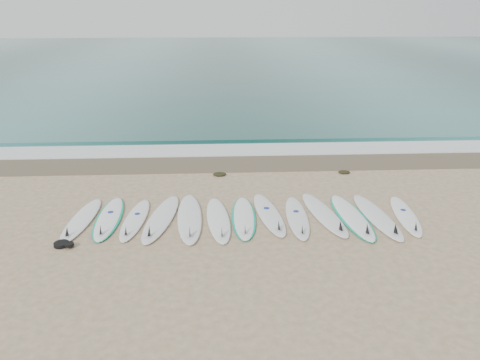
{
  "coord_description": "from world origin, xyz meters",
  "views": [
    {
      "loc": [
        -0.6,
        -10.3,
        4.94
      ],
      "look_at": [
        -0.02,
        1.53,
        0.4
      ],
      "focal_mm": 35.0,
      "sensor_mm": 36.0,
      "label": 1
    }
  ],
  "objects_px": {
    "surfboard_6": "(244,218)",
    "surfboard_12": "(406,216)",
    "leash_coil": "(63,244)",
    "surfboard_0": "(81,220)"
  },
  "relations": [
    {
      "from": "surfboard_0",
      "to": "surfboard_6",
      "type": "bearing_deg",
      "value": 4.17
    },
    {
      "from": "surfboard_6",
      "to": "surfboard_12",
      "type": "distance_m",
      "value": 3.96
    },
    {
      "from": "surfboard_6",
      "to": "surfboard_12",
      "type": "bearing_deg",
      "value": -0.36
    },
    {
      "from": "surfboard_12",
      "to": "leash_coil",
      "type": "xyz_separation_m",
      "value": [
        -7.92,
        -1.01,
        -0.0
      ]
    },
    {
      "from": "surfboard_6",
      "to": "surfboard_12",
      "type": "xyz_separation_m",
      "value": [
        3.95,
        -0.12,
        0.01
      ]
    },
    {
      "from": "surfboard_0",
      "to": "leash_coil",
      "type": "xyz_separation_m",
      "value": [
        -0.07,
        -1.17,
        -0.01
      ]
    },
    {
      "from": "leash_coil",
      "to": "surfboard_6",
      "type": "bearing_deg",
      "value": 15.98
    },
    {
      "from": "surfboard_6",
      "to": "surfboard_12",
      "type": "relative_size",
      "value": 1.03
    },
    {
      "from": "leash_coil",
      "to": "surfboard_12",
      "type": "bearing_deg",
      "value": 7.29
    },
    {
      "from": "surfboard_0",
      "to": "surfboard_12",
      "type": "xyz_separation_m",
      "value": [
        7.85,
        -0.15,
        -0.0
      ]
    }
  ]
}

